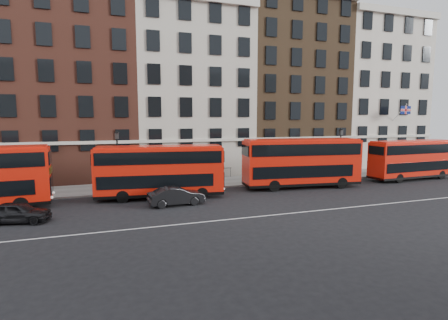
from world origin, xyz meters
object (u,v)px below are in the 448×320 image
object	(u,v)px
bus_d	(412,159)
car_front	(176,196)
bus_b	(160,170)
car_rear	(17,212)
bus_c	(301,162)
traffic_light	(405,154)

from	to	relation	value
bus_d	car_front	bearing A→B (deg)	-176.22
car_front	bus_b	bearing A→B (deg)	12.21
bus_d	car_rear	world-z (taller)	bus_d
bus_d	car_front	xyz separation A→B (m)	(-25.79, -2.75, -1.55)
bus_c	car_rear	distance (m)	23.09
car_rear	car_front	distance (m)	10.36
bus_b	traffic_light	xyz separation A→B (m)	(28.33, 2.54, 0.15)
bus_b	bus_d	bearing A→B (deg)	7.78
car_front	bus_d	bearing A→B (deg)	-88.11
car_front	traffic_light	size ratio (longest dim) A/B	1.28
bus_b	car_front	size ratio (longest dim) A/B	2.48
bus_d	traffic_light	xyz separation A→B (m)	(1.73, 2.54, 0.21)
bus_b	car_rear	bearing A→B (deg)	-149.63
bus_b	car_front	bearing A→B (deg)	-65.80
car_front	car_rear	bearing A→B (deg)	92.38
car_front	traffic_light	distance (m)	28.08
bus_b	bus_c	size ratio (longest dim) A/B	0.93
bus_c	car_front	bearing A→B (deg)	-160.51
car_rear	car_front	size ratio (longest dim) A/B	0.93
bus_c	car_rear	bearing A→B (deg)	-163.19
bus_b	bus_c	world-z (taller)	bus_c
bus_d	car_rear	bearing A→B (deg)	-176.08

